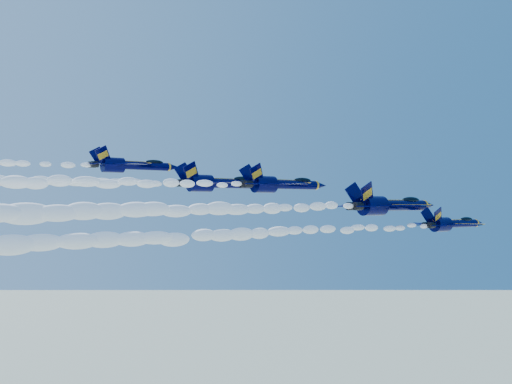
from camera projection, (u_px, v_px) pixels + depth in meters
jet_lead at (452, 223)px, 93.04m from camera, size 15.15×12.43×5.63m
smoke_trail_jet_lead at (266, 233)px, 70.85m from camera, size 63.01×2.05×1.85m
jet_second at (390, 205)px, 90.91m from camera, size 19.87×16.30×7.38m
smoke_trail_jet_second at (163, 210)px, 67.54m from camera, size 63.01×2.69×2.42m
jet_third at (281, 184)px, 88.66m from camera, size 16.77×13.75×6.23m
smoke_trail_jet_third at (19, 181)px, 66.07m from camera, size 63.01×2.27×2.04m
jet_fourth at (219, 183)px, 93.07m from camera, size 17.99×14.75×6.68m
jet_fifth at (131, 165)px, 91.95m from camera, size 15.68×12.87×5.83m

